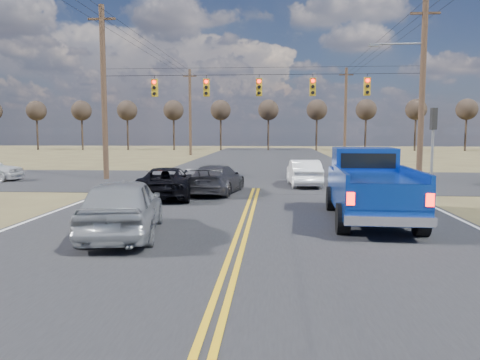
# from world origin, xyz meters

# --- Properties ---
(ground) EXTENTS (160.00, 160.00, 0.00)m
(ground) POSITION_xyz_m (0.00, 0.00, 0.00)
(ground) COLOR brown
(ground) RESTS_ON ground
(road_main) EXTENTS (14.00, 120.00, 0.02)m
(road_main) POSITION_xyz_m (0.00, 10.00, 0.00)
(road_main) COLOR #28282B
(road_main) RESTS_ON ground
(road_cross) EXTENTS (120.00, 12.00, 0.02)m
(road_cross) POSITION_xyz_m (0.00, 18.00, 0.00)
(road_cross) COLOR #28282B
(road_cross) RESTS_ON ground
(signal_gantry) EXTENTS (19.60, 4.83, 10.00)m
(signal_gantry) POSITION_xyz_m (0.50, 17.79, 5.06)
(signal_gantry) COLOR #473323
(signal_gantry) RESTS_ON ground
(utility_poles) EXTENTS (19.60, 58.32, 10.00)m
(utility_poles) POSITION_xyz_m (0.00, 17.00, 5.23)
(utility_poles) COLOR #473323
(utility_poles) RESTS_ON ground
(treeline) EXTENTS (87.00, 117.80, 7.40)m
(treeline) POSITION_xyz_m (0.00, 26.96, 5.70)
(treeline) COLOR #33261C
(treeline) RESTS_ON ground
(pickup_truck) EXTENTS (2.62, 6.13, 2.27)m
(pickup_truck) POSITION_xyz_m (3.89, 6.11, 1.10)
(pickup_truck) COLOR black
(pickup_truck) RESTS_ON ground
(silver_suv) EXTENTS (2.67, 5.00, 1.62)m
(silver_suv) POSITION_xyz_m (-3.19, 3.39, 0.81)
(silver_suv) COLOR #989BA0
(silver_suv) RESTS_ON ground
(black_suv) EXTENTS (2.69, 4.93, 1.31)m
(black_suv) POSITION_xyz_m (-3.68, 10.66, 0.66)
(black_suv) COLOR black
(black_suv) RESTS_ON ground
(white_car_queue) EXTENTS (1.69, 4.22, 1.36)m
(white_car_queue) POSITION_xyz_m (2.42, 15.50, 0.68)
(white_car_queue) COLOR white
(white_car_queue) RESTS_ON ground
(dgrey_car_queue) EXTENTS (2.43, 4.75, 1.32)m
(dgrey_car_queue) POSITION_xyz_m (-1.72, 12.14, 0.66)
(dgrey_car_queue) COLOR #35353A
(dgrey_car_queue) RESTS_ON ground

